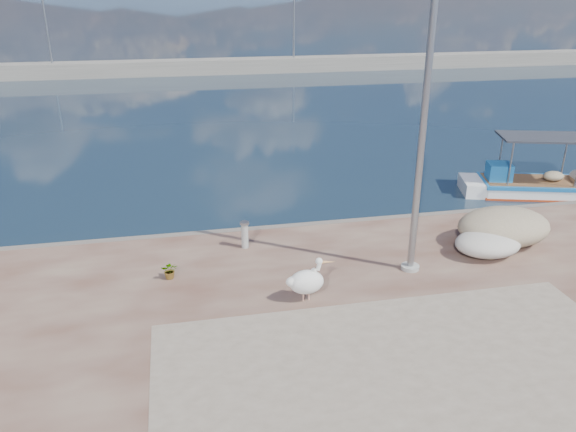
# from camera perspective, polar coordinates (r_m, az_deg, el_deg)

# --- Properties ---
(ground) EXTENTS (1400.00, 1400.00, 0.00)m
(ground) POSITION_cam_1_polar(r_m,az_deg,el_deg) (12.04, 3.76, -12.51)
(ground) COLOR #162635
(ground) RESTS_ON ground
(quay_patch) EXTENTS (9.00, 7.00, 0.01)m
(quay_patch) POSITION_cam_1_polar(r_m,az_deg,el_deg) (9.83, 14.67, -18.83)
(quay_patch) COLOR gray
(quay_patch) RESTS_ON quay
(breakwater) EXTENTS (120.00, 2.20, 7.50)m
(breakwater) POSITION_cam_1_polar(r_m,az_deg,el_deg) (49.98, -8.73, 14.76)
(breakwater) COLOR gray
(breakwater) RESTS_ON ground
(boat_right) EXTENTS (5.38, 3.05, 2.46)m
(boat_right) POSITION_cam_1_polar(r_m,az_deg,el_deg) (21.85, 23.52, 2.57)
(boat_right) COLOR white
(boat_right) RESTS_ON ground
(pelican) EXTENTS (1.02, 0.48, 1.00)m
(pelican) POSITION_cam_1_polar(r_m,az_deg,el_deg) (12.19, 1.95, -6.63)
(pelican) COLOR tan
(pelican) RESTS_ON quay
(lamp_post) EXTENTS (0.44, 0.96, 7.00)m
(lamp_post) POSITION_cam_1_polar(r_m,az_deg,el_deg) (12.89, 13.42, 7.92)
(lamp_post) COLOR gray
(lamp_post) RESTS_ON quay
(bollard_near) EXTENTS (0.24, 0.24, 0.73)m
(bollard_near) POSITION_cam_1_polar(r_m,az_deg,el_deg) (14.67, -4.41, -1.81)
(bollard_near) COLOR gray
(bollard_near) RESTS_ON quay
(potted_plant) EXTENTS (0.41, 0.36, 0.42)m
(potted_plant) POSITION_cam_1_polar(r_m,az_deg,el_deg) (13.48, -11.90, -5.41)
(potted_plant) COLOR #33722D
(potted_plant) RESTS_ON quay
(net_pile_c) EXTENTS (2.49, 1.78, 0.98)m
(net_pile_c) POSITION_cam_1_polar(r_m,az_deg,el_deg) (15.87, 21.06, -1.03)
(net_pile_c) COLOR tan
(net_pile_c) RESTS_ON quay
(net_pile_d) EXTENTS (1.70, 1.28, 0.64)m
(net_pile_d) POSITION_cam_1_polar(r_m,az_deg,el_deg) (15.14, 19.63, -2.64)
(net_pile_d) COLOR beige
(net_pile_d) RESTS_ON quay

